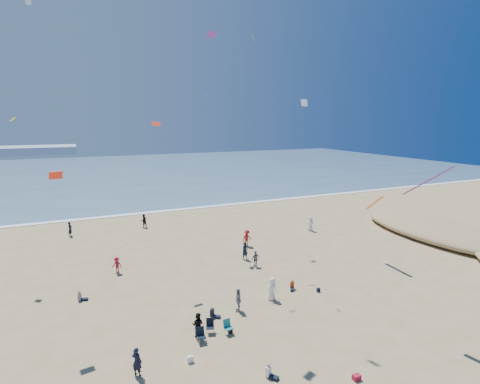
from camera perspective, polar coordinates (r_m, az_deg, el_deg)
name	(u,v)px	position (r m, az deg, el deg)	size (l,w,h in m)	color
ocean	(102,173)	(108.74, -20.27, 2.72)	(220.00, 100.00, 0.06)	#476B84
surf_line	(129,215)	(59.73, -16.61, -3.32)	(220.00, 1.20, 0.08)	white
standing_flyers	(249,275)	(33.47, 1.40, -12.59)	(30.28, 40.81, 1.91)	gray
seated_group	(225,322)	(27.54, -2.31, -19.23)	(17.62, 17.25, 0.84)	white
chair_cluster	(213,330)	(26.62, -4.06, -20.22)	(2.65, 1.49, 1.00)	black
white_tote	(190,359)	(24.65, -7.58, -23.93)	(0.35, 0.20, 0.40)	white
black_backpack	(230,330)	(27.10, -1.47, -20.33)	(0.30, 0.22, 0.38)	black
cooler	(357,377)	(24.14, 17.33, -25.36)	(0.45, 0.30, 0.30)	maroon
navy_bag	(318,290)	(33.24, 11.86, -14.40)	(0.28, 0.18, 0.34)	black
kites_aloft	(310,111)	(29.49, 10.65, 11.97)	(36.16, 40.89, 30.26)	red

